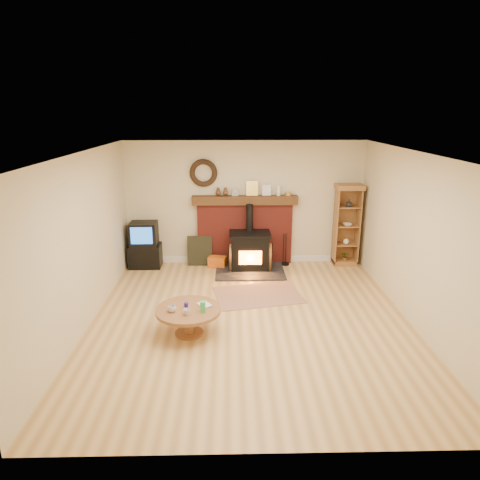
{
  "coord_description": "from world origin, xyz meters",
  "views": [
    {
      "loc": [
        -0.3,
        -6.1,
        3.19
      ],
      "look_at": [
        -0.14,
        1.0,
        1.02
      ],
      "focal_mm": 32.0,
      "sensor_mm": 36.0,
      "label": 1
    }
  ],
  "objects_px": {
    "tv_unit": "(145,246)",
    "coffee_table": "(188,313)",
    "wood_stove": "(250,251)",
    "curio_cabinet": "(346,225)"
  },
  "relations": [
    {
      "from": "coffee_table",
      "to": "curio_cabinet",
      "type": "bearing_deg",
      "value": 44.04
    },
    {
      "from": "tv_unit",
      "to": "coffee_table",
      "type": "height_order",
      "value": "tv_unit"
    },
    {
      "from": "tv_unit",
      "to": "curio_cabinet",
      "type": "xyz_separation_m",
      "value": [
        4.25,
        0.08,
        0.41
      ]
    },
    {
      "from": "wood_stove",
      "to": "tv_unit",
      "type": "distance_m",
      "value": 2.21
    },
    {
      "from": "wood_stove",
      "to": "curio_cabinet",
      "type": "xyz_separation_m",
      "value": [
        2.05,
        0.27,
        0.49
      ]
    },
    {
      "from": "tv_unit",
      "to": "coffee_table",
      "type": "xyz_separation_m",
      "value": [
        1.18,
        -2.88,
        -0.13
      ]
    },
    {
      "from": "wood_stove",
      "to": "coffee_table",
      "type": "bearing_deg",
      "value": -110.74
    },
    {
      "from": "tv_unit",
      "to": "coffee_table",
      "type": "distance_m",
      "value": 3.12
    },
    {
      "from": "tv_unit",
      "to": "coffee_table",
      "type": "bearing_deg",
      "value": -67.74
    },
    {
      "from": "wood_stove",
      "to": "coffee_table",
      "type": "distance_m",
      "value": 2.88
    }
  ]
}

